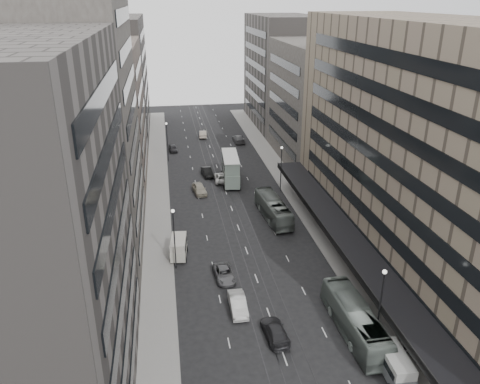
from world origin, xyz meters
TOP-DOWN VIEW (x-y plane):
  - ground at (0.00, 0.00)m, footprint 220.00×220.00m
  - sidewalk_right at (12.00, 37.50)m, footprint 4.00×125.00m
  - sidewalk_left at (-12.00, 37.50)m, footprint 4.00×125.00m
  - department_store at (21.45, 8.00)m, footprint 19.20×60.00m
  - building_right_mid at (21.50, 52.00)m, footprint 15.00×28.00m
  - building_right_far at (21.50, 82.00)m, footprint 15.00×32.00m
  - building_left_a at (-21.50, -8.00)m, footprint 15.00×28.00m
  - building_left_b at (-21.50, 19.00)m, footprint 15.00×26.00m
  - building_left_c at (-21.50, 46.00)m, footprint 15.00×28.00m
  - building_left_d at (-21.50, 79.00)m, footprint 15.00×38.00m
  - lamp_right_near at (9.70, -5.00)m, footprint 0.44×0.44m
  - lamp_right_far at (9.70, 35.00)m, footprint 0.44×0.44m
  - lamp_left_near at (-9.70, 12.00)m, footprint 0.44×0.44m
  - lamp_left_far at (-9.70, 55.00)m, footprint 0.44×0.44m
  - bus_near at (7.93, -3.67)m, footprint 3.14×12.43m
  - bus_far at (5.88, 24.30)m, footprint 3.74×12.15m
  - double_decker at (1.50, 40.48)m, footprint 3.58×9.91m
  - vw_microbus at (9.20, -9.89)m, footprint 2.37×4.86m
  - panel_van at (-9.20, 14.83)m, footprint 2.54×4.55m
  - sedan_1 at (-3.26, 2.13)m, footprint 1.74×4.96m
  - sedan_2 at (-3.92, 8.66)m, footprint 2.63×5.05m
  - sedan_3 at (-0.23, -2.88)m, footprint 2.39×5.29m
  - sedan_4 at (-4.67, 36.23)m, footprint 2.68×5.28m
  - sedan_5 at (-2.49, 44.82)m, footprint 2.14×4.97m
  - sedan_6 at (-0.15, 41.60)m, footprint 2.70×5.48m
  - sedan_7 at (7.19, 66.30)m, footprint 2.58×5.99m
  - sedan_8 at (-8.50, 61.62)m, footprint 2.08×4.43m
  - sedan_9 at (-0.84, 72.01)m, footprint 2.18×5.21m
  - pedestrian at (11.63, -7.32)m, footprint 0.74×0.62m

SIDE VIEW (x-z plane):
  - ground at x=0.00m, z-range 0.00..0.00m
  - sidewalk_right at x=12.00m, z-range 0.00..0.15m
  - sidewalk_left at x=-12.00m, z-range 0.00..0.15m
  - sedan_2 at x=-3.92m, z-range 0.00..1.36m
  - sedan_8 at x=-8.50m, z-range 0.00..1.46m
  - sedan_6 at x=-0.15m, z-range 0.00..1.50m
  - sedan_3 at x=-0.23m, z-range 0.00..1.50m
  - sedan_5 at x=-2.49m, z-range 0.00..1.59m
  - sedan_1 at x=-3.26m, z-range 0.00..1.63m
  - sedan_9 at x=-0.84m, z-range 0.00..1.68m
  - sedan_7 at x=7.19m, z-range 0.00..1.72m
  - sedan_4 at x=-4.67m, z-range 0.00..1.72m
  - pedestrian at x=11.63m, z-range 0.15..1.87m
  - vw_microbus at x=9.20m, z-range 0.15..2.72m
  - panel_van at x=-9.20m, z-range 0.14..2.89m
  - bus_far at x=5.88m, z-range 0.00..3.33m
  - bus_near at x=7.93m, z-range 0.00..3.45m
  - double_decker at x=1.50m, z-range 0.21..5.54m
  - lamp_right_near at x=9.70m, z-range 1.04..9.36m
  - lamp_right_far at x=9.70m, z-range 1.04..9.36m
  - lamp_left_near at x=-9.70m, z-range 1.04..9.36m
  - lamp_left_far at x=-9.70m, z-range 1.04..9.36m
  - building_right_mid at x=21.50m, z-range 0.00..24.00m
  - building_left_c at x=-21.50m, z-range 0.00..25.00m
  - building_right_far at x=21.50m, z-range 0.00..28.00m
  - building_left_d at x=-21.50m, z-range 0.00..28.00m
  - department_store at x=21.45m, z-range -0.05..29.95m
  - building_left_a at x=-21.50m, z-range 0.00..30.00m
  - building_left_b at x=-21.50m, z-range 0.00..34.00m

